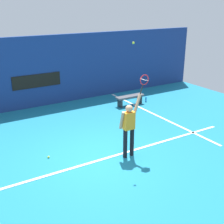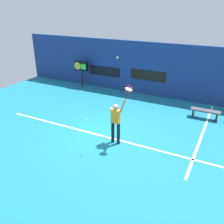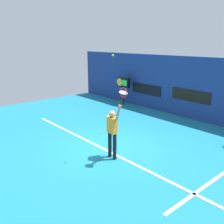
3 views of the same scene
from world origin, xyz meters
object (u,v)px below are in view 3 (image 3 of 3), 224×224
(tennis_racket, at_px, (123,94))
(scoreboard_clock, at_px, (123,84))
(tennis_ball, at_px, (113,55))
(tennis_player, at_px, (112,130))
(spare_ball, at_px, (100,132))

(tennis_racket, relative_size, scoreboard_clock, 0.36)
(tennis_ball, xyz_separation_m, scoreboard_clock, (-5.35, 5.56, -2.14))
(tennis_player, xyz_separation_m, tennis_ball, (0.06, -0.04, 2.47))
(tennis_player, distance_m, spare_ball, 2.66)
(tennis_ball, height_order, spare_ball, tennis_ball)
(tennis_racket, xyz_separation_m, tennis_ball, (-0.44, -0.03, 1.13))
(tennis_ball, distance_m, scoreboard_clock, 8.01)
(tennis_racket, height_order, spare_ball, tennis_racket)
(tennis_ball, relative_size, spare_ball, 1.00)
(tennis_racket, distance_m, tennis_ball, 1.22)
(tennis_player, bearing_deg, scoreboard_clock, 133.74)
(tennis_racket, relative_size, spare_ball, 9.21)
(tennis_player, relative_size, spare_ball, 29.03)
(tennis_racket, bearing_deg, scoreboard_clock, 136.35)
(tennis_racket, relative_size, tennis_ball, 9.21)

